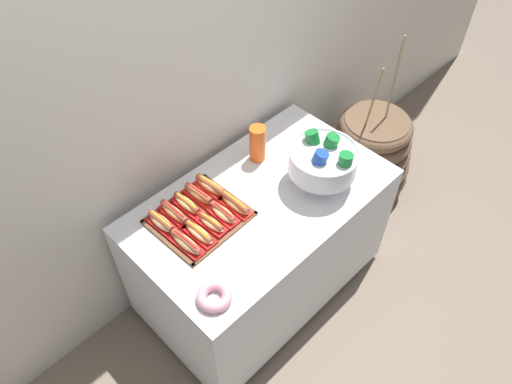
% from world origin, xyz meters
% --- Properties ---
extents(ground_plane, '(10.00, 10.00, 0.00)m').
position_xyz_m(ground_plane, '(0.00, 0.00, 0.00)').
color(ground_plane, '#7A6B5B').
extents(back_wall, '(6.00, 0.10, 2.60)m').
position_xyz_m(back_wall, '(0.00, 0.46, 1.30)').
color(back_wall, silver).
rests_on(back_wall, ground_plane).
extents(buffet_table, '(1.28, 0.75, 0.76)m').
position_xyz_m(buffet_table, '(0.00, 0.00, 0.40)').
color(buffet_table, silver).
rests_on(buffet_table, ground_plane).
extents(floor_vase, '(0.55, 0.55, 1.12)m').
position_xyz_m(floor_vase, '(1.05, 0.05, 0.29)').
color(floor_vase, brown).
rests_on(floor_vase, ground_plane).
extents(serving_tray, '(0.42, 0.38, 0.01)m').
position_xyz_m(serving_tray, '(-0.29, 0.11, 0.76)').
color(serving_tray, brown).
rests_on(serving_tray, buffet_table).
extents(hot_dog_0, '(0.07, 0.18, 0.06)m').
position_xyz_m(hot_dog_0, '(-0.43, 0.02, 0.79)').
color(hot_dog_0, '#B21414').
rests_on(hot_dog_0, serving_tray).
extents(hot_dog_1, '(0.07, 0.18, 0.06)m').
position_xyz_m(hot_dog_1, '(-0.36, 0.03, 0.79)').
color(hot_dog_1, '#B21414').
rests_on(hot_dog_1, serving_tray).
extents(hot_dog_2, '(0.07, 0.16, 0.06)m').
position_xyz_m(hot_dog_2, '(-0.28, 0.03, 0.79)').
color(hot_dog_2, red).
rests_on(hot_dog_2, serving_tray).
extents(hot_dog_3, '(0.07, 0.16, 0.06)m').
position_xyz_m(hot_dog_3, '(-0.21, 0.03, 0.79)').
color(hot_dog_3, red).
rests_on(hot_dog_3, serving_tray).
extents(hot_dog_4, '(0.06, 0.18, 0.06)m').
position_xyz_m(hot_dog_4, '(-0.14, 0.04, 0.80)').
color(hot_dog_4, red).
rests_on(hot_dog_4, serving_tray).
extents(hot_dog_5, '(0.07, 0.16, 0.06)m').
position_xyz_m(hot_dog_5, '(-0.44, 0.19, 0.79)').
color(hot_dog_5, '#B21414').
rests_on(hot_dog_5, serving_tray).
extents(hot_dog_6, '(0.07, 0.18, 0.06)m').
position_xyz_m(hot_dog_6, '(-0.37, 0.19, 0.79)').
color(hot_dog_6, red).
rests_on(hot_dog_6, serving_tray).
extents(hot_dog_7, '(0.07, 0.18, 0.06)m').
position_xyz_m(hot_dog_7, '(-0.29, 0.20, 0.79)').
color(hot_dog_7, '#B21414').
rests_on(hot_dog_7, serving_tray).
extents(hot_dog_8, '(0.07, 0.18, 0.06)m').
position_xyz_m(hot_dog_8, '(-0.22, 0.20, 0.79)').
color(hot_dog_8, red).
rests_on(hot_dog_8, serving_tray).
extents(hot_dog_9, '(0.08, 0.18, 0.06)m').
position_xyz_m(hot_dog_9, '(-0.14, 0.20, 0.80)').
color(hot_dog_9, red).
rests_on(hot_dog_9, serving_tray).
extents(punch_bowl, '(0.34, 0.34, 0.26)m').
position_xyz_m(punch_bowl, '(0.29, -0.12, 0.90)').
color(punch_bowl, silver).
rests_on(punch_bowl, buffet_table).
extents(cup_stack, '(0.08, 0.08, 0.20)m').
position_xyz_m(cup_stack, '(0.18, 0.21, 0.86)').
color(cup_stack, '#EA5B19').
rests_on(cup_stack, buffet_table).
extents(donut, '(0.15, 0.15, 0.04)m').
position_xyz_m(donut, '(-0.52, -0.25, 0.78)').
color(donut, pink).
rests_on(donut, buffet_table).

